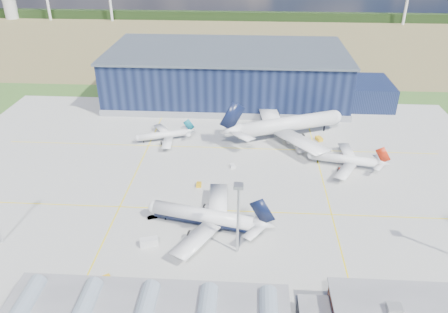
% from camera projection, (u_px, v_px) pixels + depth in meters
% --- Properties ---
extents(ground, '(600.00, 600.00, 0.00)m').
position_uv_depth(ground, '(212.00, 193.00, 152.72)').
color(ground, '#335921').
rests_on(ground, ground).
extents(apron, '(220.00, 160.00, 0.08)m').
position_uv_depth(apron, '(214.00, 179.00, 161.48)').
color(apron, '#979792').
rests_on(apron, ground).
extents(farmland, '(600.00, 220.00, 0.01)m').
position_uv_depth(farmland, '(236.00, 41.00, 345.65)').
color(farmland, brown).
rests_on(farmland, ground).
extents(treeline, '(600.00, 8.00, 8.00)m').
position_uv_depth(treeline, '(239.00, 16.00, 413.90)').
color(treeline, black).
rests_on(treeline, ground).
extents(hangar, '(145.00, 62.00, 26.10)m').
position_uv_depth(hangar, '(232.00, 76.00, 230.16)').
color(hangar, black).
rests_on(hangar, ground).
extents(light_mast_center, '(2.60, 2.60, 23.00)m').
position_uv_depth(light_mast_center, '(238.00, 208.00, 118.50)').
color(light_mast_center, silver).
rests_on(light_mast_center, ground).
extents(airliner_navy, '(49.43, 48.76, 13.51)m').
position_uv_depth(airliner_navy, '(204.00, 209.00, 132.89)').
color(airliner_navy, white).
rests_on(airliner_navy, ground).
extents(airliner_red, '(37.36, 36.85, 10.23)m').
position_uv_depth(airliner_red, '(344.00, 155.00, 166.88)').
color(airliner_red, white).
rests_on(airliner_red, ground).
extents(airliner_widebody, '(76.67, 75.98, 19.22)m').
position_uv_depth(airliner_widebody, '(289.00, 117.00, 187.89)').
color(airliner_widebody, white).
rests_on(airliner_widebody, ground).
extents(airliner_regional, '(33.73, 33.38, 8.67)m').
position_uv_depth(airliner_regional, '(162.00, 132.00, 187.09)').
color(airliner_regional, white).
rests_on(airliner_regional, ground).
extents(gse_tug_a, '(3.96, 4.32, 1.54)m').
position_uv_depth(gse_tug_a, '(107.00, 281.00, 114.66)').
color(gse_tug_a, gold).
rests_on(gse_tug_a, ground).
extents(gse_tug_b, '(1.89, 2.75, 1.17)m').
position_uv_depth(gse_tug_b, '(199.00, 185.00, 156.70)').
color(gse_tug_b, gold).
rests_on(gse_tug_b, ground).
extents(gse_van_a, '(5.74, 3.76, 2.31)m').
position_uv_depth(gse_van_a, '(149.00, 242.00, 127.95)').
color(gse_van_a, silver).
rests_on(gse_van_a, ground).
extents(gse_cart_a, '(2.39, 3.02, 1.15)m').
position_uv_depth(gse_cart_a, '(232.00, 166.00, 168.68)').
color(gse_cart_a, silver).
rests_on(gse_cart_a, ground).
extents(gse_tug_c, '(3.34, 4.05, 1.52)m').
position_uv_depth(gse_tug_c, '(319.00, 139.00, 189.15)').
color(gse_tug_c, gold).
rests_on(gse_tug_c, ground).
extents(gse_van_c, '(5.20, 2.94, 2.38)m').
position_uv_depth(gse_van_c, '(238.00, 290.00, 111.22)').
color(gse_van_c, silver).
rests_on(gse_van_c, ground).
extents(car_b, '(3.37, 2.22, 1.05)m').
position_uv_depth(car_b, '(152.00, 217.00, 139.69)').
color(car_b, '#99999E').
rests_on(car_b, ground).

